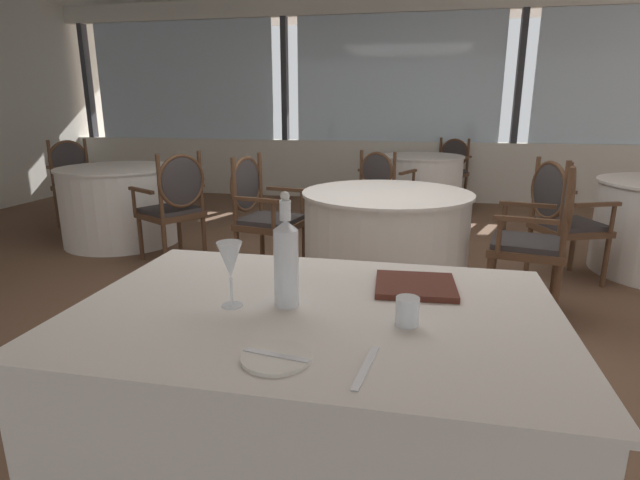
{
  "coord_description": "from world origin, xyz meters",
  "views": [
    {
      "loc": [
        0.43,
        -3.21,
        1.37
      ],
      "look_at": [
        0.11,
        -1.66,
        0.93
      ],
      "focal_mm": 28.02,
      "sensor_mm": 36.0,
      "label": 1
    }
  ],
  "objects_px": {
    "menu_book": "(415,286)",
    "dining_chair_0_0": "(450,166)",
    "dining_chair_2_0": "(560,213)",
    "dining_chair_0_1": "(382,184)",
    "side_plate": "(276,357)",
    "dining_chair_3_0": "(544,229)",
    "water_tumbler": "(407,311)",
    "dining_chair_3_1": "(260,207)",
    "dining_chair_1_0": "(75,176)",
    "dining_chair_1_1": "(175,200)",
    "wine_glass": "(230,261)",
    "water_bottle": "(286,260)"
  },
  "relations": [
    {
      "from": "wine_glass",
      "to": "dining_chair_0_1",
      "type": "xyz_separation_m",
      "value": [
        0.13,
        4.07,
        -0.38
      ]
    },
    {
      "from": "dining_chair_0_1",
      "to": "dining_chair_2_0",
      "type": "relative_size",
      "value": 0.92
    },
    {
      "from": "wine_glass",
      "to": "dining_chair_2_0",
      "type": "relative_size",
      "value": 0.21
    },
    {
      "from": "dining_chair_1_0",
      "to": "dining_chair_3_1",
      "type": "bearing_deg",
      "value": 4.83
    },
    {
      "from": "dining_chair_1_0",
      "to": "water_tumbler",
      "type": "bearing_deg",
      "value": -13.42
    },
    {
      "from": "dining_chair_2_0",
      "to": "dining_chair_3_0",
      "type": "height_order",
      "value": "dining_chair_3_0"
    },
    {
      "from": "dining_chair_1_1",
      "to": "dining_chair_0_1",
      "type": "bearing_deg",
      "value": -108.85
    },
    {
      "from": "water_tumbler",
      "to": "dining_chair_3_0",
      "type": "bearing_deg",
      "value": 68.26
    },
    {
      "from": "dining_chair_3_0",
      "to": "wine_glass",
      "type": "bearing_deg",
      "value": 67.48
    },
    {
      "from": "menu_book",
      "to": "dining_chair_1_1",
      "type": "height_order",
      "value": "dining_chair_1_1"
    },
    {
      "from": "wine_glass",
      "to": "water_tumbler",
      "type": "distance_m",
      "value": 0.54
    },
    {
      "from": "dining_chair_0_1",
      "to": "menu_book",
      "type": "bearing_deg",
      "value": -149.11
    },
    {
      "from": "dining_chair_1_1",
      "to": "dining_chair_0_0",
      "type": "bearing_deg",
      "value": -97.7
    },
    {
      "from": "side_plate",
      "to": "water_tumbler",
      "type": "xyz_separation_m",
      "value": [
        0.3,
        0.27,
        0.04
      ]
    },
    {
      "from": "dining_chair_1_1",
      "to": "dining_chair_3_0",
      "type": "height_order",
      "value": "dining_chair_3_0"
    },
    {
      "from": "water_tumbler",
      "to": "dining_chair_3_1",
      "type": "relative_size",
      "value": 0.08
    },
    {
      "from": "dining_chair_0_0",
      "to": "dining_chair_2_0",
      "type": "relative_size",
      "value": 0.95
    },
    {
      "from": "dining_chair_1_0",
      "to": "dining_chair_3_0",
      "type": "distance_m",
      "value": 4.92
    },
    {
      "from": "side_plate",
      "to": "dining_chair_1_1",
      "type": "distance_m",
      "value": 3.41
    },
    {
      "from": "dining_chair_0_0",
      "to": "dining_chair_1_1",
      "type": "bearing_deg",
      "value": -13.22
    },
    {
      "from": "water_tumbler",
      "to": "wine_glass",
      "type": "bearing_deg",
      "value": 177.12
    },
    {
      "from": "dining_chair_0_0",
      "to": "dining_chair_2_0",
      "type": "height_order",
      "value": "dining_chair_2_0"
    },
    {
      "from": "water_tumbler",
      "to": "dining_chair_1_0",
      "type": "xyz_separation_m",
      "value": [
        -3.84,
        3.65,
        -0.23
      ]
    },
    {
      "from": "dining_chair_3_0",
      "to": "side_plate",
      "type": "bearing_deg",
      "value": 75.52
    },
    {
      "from": "dining_chair_0_0",
      "to": "dining_chair_0_1",
      "type": "bearing_deg",
      "value": 0.0
    },
    {
      "from": "dining_chair_2_0",
      "to": "dining_chair_3_1",
      "type": "relative_size",
      "value": 0.98
    },
    {
      "from": "water_tumbler",
      "to": "dining_chair_3_0",
      "type": "relative_size",
      "value": 0.08
    },
    {
      "from": "water_bottle",
      "to": "dining_chair_1_0",
      "type": "relative_size",
      "value": 0.36
    },
    {
      "from": "dining_chair_0_1",
      "to": "dining_chair_3_1",
      "type": "distance_m",
      "value": 1.87
    },
    {
      "from": "wine_glass",
      "to": "side_plate",
      "type": "bearing_deg",
      "value": -52.13
    },
    {
      "from": "dining_chair_1_0",
      "to": "dining_chair_1_1",
      "type": "xyz_separation_m",
      "value": [
        1.76,
        -1.02,
        -0.02
      ]
    },
    {
      "from": "dining_chair_1_1",
      "to": "dining_chair_2_0",
      "type": "xyz_separation_m",
      "value": [
        3.17,
        0.15,
        -0.0
      ]
    },
    {
      "from": "side_plate",
      "to": "dining_chair_0_1",
      "type": "height_order",
      "value": "dining_chair_0_1"
    },
    {
      "from": "dining_chair_3_0",
      "to": "dining_chair_3_1",
      "type": "bearing_deg",
      "value": -0.0
    },
    {
      "from": "dining_chair_0_1",
      "to": "dining_chair_1_1",
      "type": "height_order",
      "value": "dining_chair_1_1"
    },
    {
      "from": "wine_glass",
      "to": "water_tumbler",
      "type": "relative_size",
      "value": 2.52
    },
    {
      "from": "dining_chair_0_0",
      "to": "dining_chair_1_0",
      "type": "relative_size",
      "value": 0.93
    },
    {
      "from": "water_bottle",
      "to": "dining_chair_3_0",
      "type": "relative_size",
      "value": 0.35
    },
    {
      "from": "dining_chair_0_0",
      "to": "dining_chair_0_1",
      "type": "xyz_separation_m",
      "value": [
        -0.78,
        -1.72,
        -0.02
      ]
    },
    {
      "from": "menu_book",
      "to": "dining_chair_1_0",
      "type": "distance_m",
      "value": 5.12
    },
    {
      "from": "dining_chair_0_0",
      "to": "dining_chair_3_1",
      "type": "height_order",
      "value": "dining_chair_3_1"
    },
    {
      "from": "dining_chair_1_1",
      "to": "dining_chair_3_1",
      "type": "bearing_deg",
      "value": -163.92
    },
    {
      "from": "side_plate",
      "to": "dining_chair_3_0",
      "type": "xyz_separation_m",
      "value": [
        1.1,
        2.27,
        -0.18
      ]
    },
    {
      "from": "dining_chair_1_0",
      "to": "dining_chair_3_0",
      "type": "bearing_deg",
      "value": 10.62
    },
    {
      "from": "water_tumbler",
      "to": "dining_chair_3_1",
      "type": "xyz_separation_m",
      "value": [
        -1.24,
        2.42,
        -0.23
      ]
    },
    {
      "from": "dining_chair_2_0",
      "to": "dining_chair_3_0",
      "type": "distance_m",
      "value": 0.82
    },
    {
      "from": "dining_chair_1_1",
      "to": "wine_glass",
      "type": "bearing_deg",
      "value": 150.92
    },
    {
      "from": "menu_book",
      "to": "dining_chair_0_0",
      "type": "height_order",
      "value": "dining_chair_0_0"
    },
    {
      "from": "dining_chair_3_0",
      "to": "dining_chair_2_0",
      "type": "bearing_deg",
      "value": -98.9
    },
    {
      "from": "water_bottle",
      "to": "dining_chair_0_1",
      "type": "height_order",
      "value": "water_bottle"
    }
  ]
}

